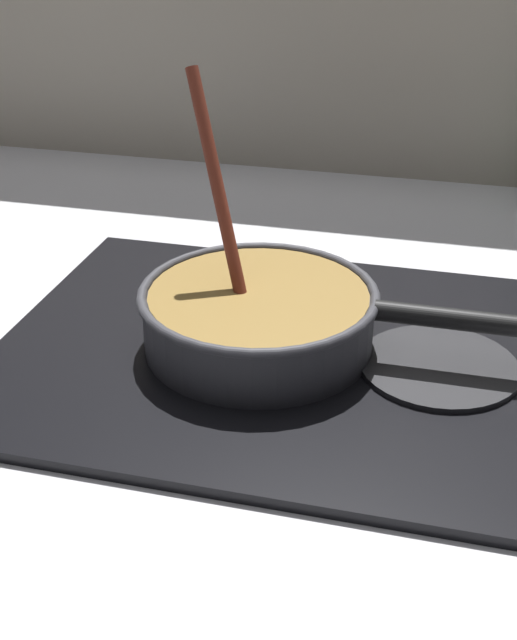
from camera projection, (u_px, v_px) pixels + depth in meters
The scene contains 6 objects.
ground at pixel (153, 441), 0.81m from camera, with size 2.40×1.60×0.04m, color #B7B7BC.
backsplash_wall at pixel (315, 4), 1.34m from camera, with size 2.40×0.02×0.55m, color #B2A893.
hob_plate at pixel (258, 350), 0.91m from camera, with size 0.56×0.48×0.01m, color black.
burner_ring at pixel (258, 342), 0.91m from camera, with size 0.20×0.20×0.01m, color #592D0C.
spare_burner at pixel (439, 366), 0.87m from camera, with size 0.17×0.17×0.01m, color #262628.
cooking_pan at pixel (260, 315), 0.89m from camera, with size 0.41×0.26×0.28m.
Camera 1 is at (0.26, -0.61, 0.47)m, focal length 46.79 mm.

